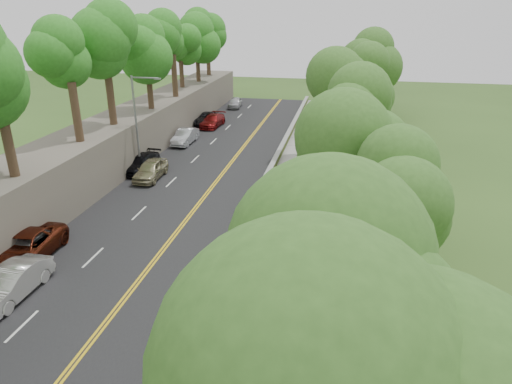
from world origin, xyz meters
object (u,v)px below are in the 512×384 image
at_px(streetlight, 138,118).
at_px(car_1, 12,283).
at_px(car_0, 29,246).
at_px(construction_barrel, 320,169).
at_px(painter_0, 235,250).
at_px(person_far, 309,144).
at_px(car_2, 24,248).
at_px(signpost, 220,272).
at_px(concrete_block, 286,271).

relative_size(streetlight, car_1, 1.76).
bearing_deg(car_0, streetlight, 90.23).
height_order(construction_barrel, painter_0, painter_0).
xyz_separation_m(construction_barrel, person_far, (-1.47, 5.93, 0.41)).
distance_m(car_0, person_far, 26.25).
bearing_deg(car_0, person_far, 60.00).
bearing_deg(streetlight, car_2, -90.53).
height_order(signpost, car_2, signpost).
bearing_deg(streetlight, person_far, 30.81).
relative_size(signpost, person_far, 1.78).
xyz_separation_m(car_2, painter_0, (11.35, 2.02, 0.03)).
bearing_deg(car_0, car_2, -89.23).
height_order(construction_barrel, car_0, car_0).
xyz_separation_m(painter_0, person_far, (2.08, 20.93, 0.07)).
height_order(concrete_block, person_far, person_far).
xyz_separation_m(concrete_block, car_2, (-14.25, -1.04, 0.35)).
height_order(car_1, painter_0, painter_0).
bearing_deg(concrete_block, car_1, -161.99).
distance_m(car_0, car_1, 3.82).
xyz_separation_m(car_1, painter_0, (9.75, 5.10, 0.06)).
relative_size(car_0, person_far, 2.37).
xyz_separation_m(signpost, car_0, (-11.65, 2.39, -1.22)).
distance_m(construction_barrel, concrete_block, 16.00).
distance_m(car_0, car_2, 0.41).
bearing_deg(car_0, signpost, -10.83).
xyz_separation_m(car_1, person_far, (11.83, 26.02, 0.14)).
bearing_deg(car_1, concrete_block, 18.22).
xyz_separation_m(streetlight, concrete_block, (14.11, -13.99, -4.17)).
relative_size(construction_barrel, car_2, 0.17).
height_order(streetlight, concrete_block, streetlight).
bearing_deg(streetlight, signpost, -55.92).
bearing_deg(person_far, painter_0, 85.19).
height_order(car_2, painter_0, painter_0).
bearing_deg(streetlight, car_0, -90.54).
xyz_separation_m(streetlight, car_0, (-0.14, -14.62, -3.89)).
bearing_deg(car_2, concrete_block, -0.87).
xyz_separation_m(streetlight, person_far, (13.29, 7.93, -3.72)).
bearing_deg(streetlight, car_1, -85.38).
bearing_deg(concrete_block, streetlight, 135.26).
relative_size(construction_barrel, car_1, 0.20).
relative_size(construction_barrel, car_0, 0.22).
bearing_deg(construction_barrel, car_1, -123.50).
bearing_deg(concrete_block, signpost, -130.61).
xyz_separation_m(concrete_block, person_far, (-0.82, 21.91, 0.45)).
distance_m(signpost, car_0, 11.95).
relative_size(signpost, painter_0, 1.94).
bearing_deg(signpost, construction_barrel, 80.30).
relative_size(streetlight, person_far, 4.58).
xyz_separation_m(streetlight, construction_barrel, (14.76, 2.00, -4.13)).
bearing_deg(car_2, signpost, -14.74).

